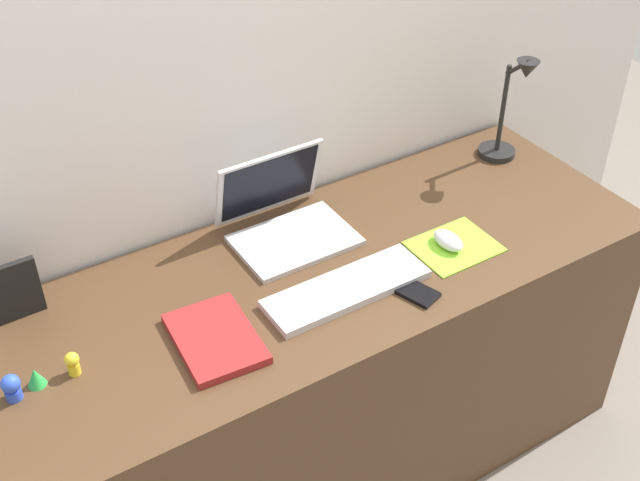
# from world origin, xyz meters

# --- Properties ---
(ground_plane) EXTENTS (6.00, 6.00, 0.00)m
(ground_plane) POSITION_xyz_m (0.00, 0.00, 0.00)
(ground_plane) COLOR slate
(back_wall) EXTENTS (2.96, 0.05, 1.49)m
(back_wall) POSITION_xyz_m (0.00, 0.35, 0.74)
(back_wall) COLOR silver
(back_wall) RESTS_ON ground_plane
(desk) EXTENTS (1.76, 0.62, 0.74)m
(desk) POSITION_xyz_m (0.00, 0.00, 0.37)
(desk) COLOR #4C331E
(desk) RESTS_ON ground_plane
(laptop) EXTENTS (0.30, 0.27, 0.21)m
(laptop) POSITION_xyz_m (0.01, 0.18, 0.79)
(laptop) COLOR silver
(laptop) RESTS_ON desk
(keyboard) EXTENTS (0.41, 0.13, 0.02)m
(keyboard) POSITION_xyz_m (0.01, -0.11, 0.75)
(keyboard) COLOR silver
(keyboard) RESTS_ON desk
(mousepad) EXTENTS (0.21, 0.17, 0.00)m
(mousepad) POSITION_xyz_m (0.34, -0.11, 0.74)
(mousepad) COLOR #8CDB33
(mousepad) RESTS_ON desk
(mouse) EXTENTS (0.06, 0.10, 0.03)m
(mouse) POSITION_xyz_m (0.33, -0.10, 0.76)
(mouse) COLOR silver
(mouse) RESTS_ON mousepad
(cell_phone) EXTENTS (0.10, 0.14, 0.01)m
(cell_phone) POSITION_xyz_m (0.14, -0.19, 0.74)
(cell_phone) COLOR black
(cell_phone) RESTS_ON desk
(desk_lamp) EXTENTS (0.11, 0.15, 0.33)m
(desk_lamp) POSITION_xyz_m (0.74, 0.15, 0.90)
(desk_lamp) COLOR black
(desk_lamp) RESTS_ON desk
(notebook_pad) EXTENTS (0.19, 0.25, 0.02)m
(notebook_pad) POSITION_xyz_m (-0.33, -0.09, 0.75)
(notebook_pad) COLOR maroon
(notebook_pad) RESTS_ON desk
(picture_frame) EXTENTS (0.12, 0.02, 0.15)m
(picture_frame) POSITION_xyz_m (-0.67, 0.22, 0.81)
(picture_frame) COLOR black
(picture_frame) RESTS_ON desk
(toy_figurine_yellow) EXTENTS (0.03, 0.03, 0.06)m
(toy_figurine_yellow) POSITION_xyz_m (-0.62, -0.02, 0.77)
(toy_figurine_yellow) COLOR yellow
(toy_figurine_yellow) RESTS_ON desk
(toy_figurine_blue) EXTENTS (0.04, 0.04, 0.06)m
(toy_figurine_blue) POSITION_xyz_m (-0.75, -0.02, 0.77)
(toy_figurine_blue) COLOR blue
(toy_figurine_blue) RESTS_ON desk
(toy_figurine_green) EXTENTS (0.04, 0.04, 0.04)m
(toy_figurine_green) POSITION_xyz_m (-0.70, -0.01, 0.76)
(toy_figurine_green) COLOR green
(toy_figurine_green) RESTS_ON desk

